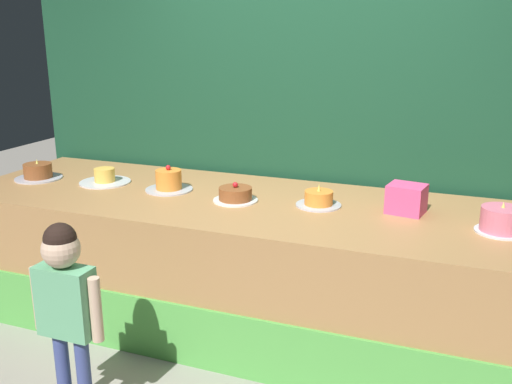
% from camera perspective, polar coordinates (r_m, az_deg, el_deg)
% --- Properties ---
extents(ground_plane, '(12.00, 12.00, 0.00)m').
position_cam_1_polar(ground_plane, '(3.44, -1.65, -17.86)').
color(ground_plane, gray).
extents(stage_platform, '(4.29, 1.24, 0.86)m').
position_cam_1_polar(stage_platform, '(3.73, 1.93, -7.51)').
color(stage_platform, '#B27F4C').
rests_on(stage_platform, ground_plane).
extents(curtain_backdrop, '(4.52, 0.08, 3.11)m').
position_cam_1_polar(curtain_backdrop, '(4.12, 5.42, 10.94)').
color(curtain_backdrop, '#19472D').
rests_on(curtain_backdrop, ground_plane).
extents(child_figure, '(0.40, 0.18, 1.04)m').
position_cam_1_polar(child_figure, '(2.96, -18.48, -9.74)').
color(child_figure, '#3F4C8C').
rests_on(child_figure, ground_plane).
extents(pink_box, '(0.24, 0.21, 0.17)m').
position_cam_1_polar(pink_box, '(3.50, 14.78, -0.66)').
color(pink_box, '#F54E8C').
rests_on(pink_box, stage_platform).
extents(cake_far_left, '(0.34, 0.34, 0.15)m').
position_cam_1_polar(cake_far_left, '(4.46, -20.93, 1.86)').
color(cake_far_left, silver).
rests_on(cake_far_left, stage_platform).
extents(cake_left, '(0.36, 0.36, 0.11)m').
position_cam_1_polar(cake_left, '(4.20, -14.86, 1.38)').
color(cake_left, silver).
rests_on(cake_left, stage_platform).
extents(cake_center_left, '(0.32, 0.32, 0.17)m').
position_cam_1_polar(cake_center_left, '(3.91, -8.70, 1.06)').
color(cake_center_left, silver).
rests_on(cake_center_left, stage_platform).
extents(cake_center_right, '(0.29, 0.29, 0.12)m').
position_cam_1_polar(cake_center_right, '(3.63, -2.07, -0.27)').
color(cake_center_right, white).
rests_on(cake_center_right, stage_platform).
extents(cake_right, '(0.28, 0.28, 0.14)m').
position_cam_1_polar(cake_right, '(3.55, 6.27, -0.72)').
color(cake_right, silver).
rests_on(cake_right, stage_platform).
extents(cake_far_right, '(0.27, 0.27, 0.17)m').
position_cam_1_polar(cake_far_right, '(3.34, 23.31, -2.62)').
color(cake_far_right, silver).
rests_on(cake_far_right, stage_platform).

